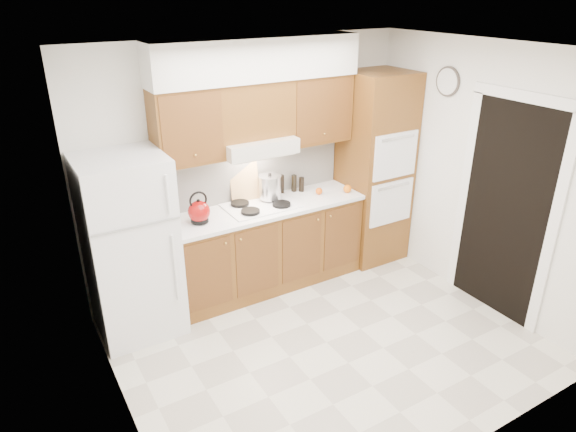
% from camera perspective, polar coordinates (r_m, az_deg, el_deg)
% --- Properties ---
extents(floor, '(3.60, 3.60, 0.00)m').
position_cam_1_polar(floor, '(4.92, 4.30, -13.82)').
color(floor, beige).
rests_on(floor, ground).
extents(ceiling, '(3.60, 3.60, 0.00)m').
position_cam_1_polar(ceiling, '(3.91, 5.54, 17.82)').
color(ceiling, white).
rests_on(ceiling, wall_back).
extents(wall_back, '(3.60, 0.02, 2.60)m').
position_cam_1_polar(wall_back, '(5.45, -4.34, 5.66)').
color(wall_back, white).
rests_on(wall_back, floor).
extents(wall_left, '(0.02, 3.00, 2.60)m').
position_cam_1_polar(wall_left, '(3.61, -19.27, -5.85)').
color(wall_left, white).
rests_on(wall_left, floor).
extents(wall_right, '(0.02, 3.00, 2.60)m').
position_cam_1_polar(wall_right, '(5.44, 20.55, 4.09)').
color(wall_right, white).
rests_on(wall_right, floor).
extents(fridge, '(0.75, 0.72, 1.72)m').
position_cam_1_polar(fridge, '(4.88, -17.11, -3.36)').
color(fridge, white).
rests_on(fridge, floor).
extents(base_cabinets, '(2.11, 0.60, 0.90)m').
position_cam_1_polar(base_cabinets, '(5.55, -2.43, -3.49)').
color(base_cabinets, brown).
rests_on(base_cabinets, floor).
extents(countertop, '(2.13, 0.62, 0.04)m').
position_cam_1_polar(countertop, '(5.34, -2.47, 0.93)').
color(countertop, white).
rests_on(countertop, base_cabinets).
extents(backsplash, '(2.11, 0.03, 0.56)m').
position_cam_1_polar(backsplash, '(5.48, -4.01, 4.87)').
color(backsplash, white).
rests_on(backsplash, countertop).
extents(oven_cabinet, '(0.70, 0.65, 2.20)m').
position_cam_1_polar(oven_cabinet, '(6.02, 9.53, 5.18)').
color(oven_cabinet, brown).
rests_on(oven_cabinet, floor).
extents(upper_cab_left, '(0.63, 0.33, 0.70)m').
position_cam_1_polar(upper_cab_left, '(4.89, -11.25, 9.79)').
color(upper_cab_left, brown).
rests_on(upper_cab_left, wall_back).
extents(upper_cab_right, '(0.73, 0.33, 0.70)m').
position_cam_1_polar(upper_cab_right, '(5.52, 3.06, 11.84)').
color(upper_cab_right, brown).
rests_on(upper_cab_right, wall_back).
extents(range_hood, '(0.75, 0.45, 0.15)m').
position_cam_1_polar(range_hood, '(5.17, -3.54, 7.83)').
color(range_hood, silver).
rests_on(range_hood, wall_back).
extents(upper_cab_over_hood, '(0.75, 0.33, 0.55)m').
position_cam_1_polar(upper_cab_over_hood, '(5.13, -3.96, 11.74)').
color(upper_cab_over_hood, brown).
rests_on(upper_cab_over_hood, range_hood).
extents(soffit, '(2.13, 0.36, 0.40)m').
position_cam_1_polar(soffit, '(5.06, -3.51, 17.03)').
color(soffit, silver).
rests_on(soffit, wall_back).
extents(cooktop, '(0.74, 0.50, 0.01)m').
position_cam_1_polar(cooktop, '(5.33, -3.05, 1.15)').
color(cooktop, white).
rests_on(cooktop, countertop).
extents(doorway, '(0.02, 0.90, 2.10)m').
position_cam_1_polar(doorway, '(5.32, 22.93, 0.37)').
color(doorway, black).
rests_on(doorway, floor).
extents(wall_clock, '(0.02, 0.30, 0.30)m').
position_cam_1_polar(wall_clock, '(5.57, 17.34, 14.08)').
color(wall_clock, '#3F3833').
rests_on(wall_clock, wall_right).
extents(kettle, '(0.23, 0.23, 0.21)m').
position_cam_1_polar(kettle, '(4.98, -9.86, 0.49)').
color(kettle, maroon).
rests_on(kettle, countertop).
extents(cutting_board, '(0.32, 0.14, 0.41)m').
position_cam_1_polar(cutting_board, '(5.43, -4.87, 3.76)').
color(cutting_board, tan).
rests_on(cutting_board, countertop).
extents(stock_pot, '(0.29, 0.29, 0.24)m').
position_cam_1_polar(stock_pot, '(5.41, -2.01, 3.20)').
color(stock_pot, silver).
rests_on(stock_pot, cooktop).
extents(condiment_a, '(0.07, 0.07, 0.21)m').
position_cam_1_polar(condiment_a, '(5.61, -0.73, 3.53)').
color(condiment_a, black).
rests_on(condiment_a, countertop).
extents(condiment_b, '(0.07, 0.07, 0.19)m').
position_cam_1_polar(condiment_b, '(5.69, 0.68, 3.67)').
color(condiment_b, black).
rests_on(condiment_b, countertop).
extents(condiment_c, '(0.06, 0.06, 0.16)m').
position_cam_1_polar(condiment_c, '(5.69, 1.52, 3.54)').
color(condiment_c, black).
rests_on(condiment_c, countertop).
extents(orange_near, '(0.12, 0.12, 0.09)m').
position_cam_1_polar(orange_near, '(5.70, 6.61, 3.03)').
color(orange_near, '#FF620D').
rests_on(orange_near, countertop).
extents(orange_far, '(0.09, 0.09, 0.08)m').
position_cam_1_polar(orange_far, '(5.62, 3.46, 2.78)').
color(orange_far, orange).
rests_on(orange_far, countertop).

